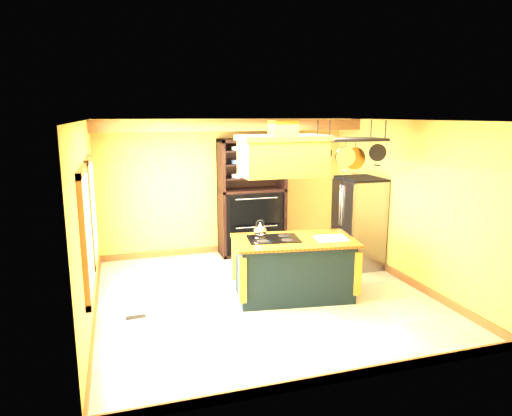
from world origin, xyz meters
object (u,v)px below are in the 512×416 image
range_hood (283,154)px  refrigerator (358,225)px  pot_rack (351,146)px  hutch (251,210)px  kitchen_island (293,267)px

range_hood → refrigerator: range_hood is taller
range_hood → pot_rack: bearing=0.1°
range_hood → hutch: range_hood is taller
range_hood → pot_rack: same height
refrigerator → hutch: bearing=140.2°
range_hood → refrigerator: bearing=28.5°
range_hood → kitchen_island: bearing=0.3°
kitchen_island → hutch: 2.44m
kitchen_island → hutch: bearing=97.0°
kitchen_island → pot_rack: pot_rack is taller
range_hood → refrigerator: 2.58m
pot_rack → kitchen_island: bearing=-179.9°
kitchen_island → refrigerator: size_ratio=1.22×
kitchen_island → range_hood: size_ratio=1.54×
kitchen_island → range_hood: 1.77m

